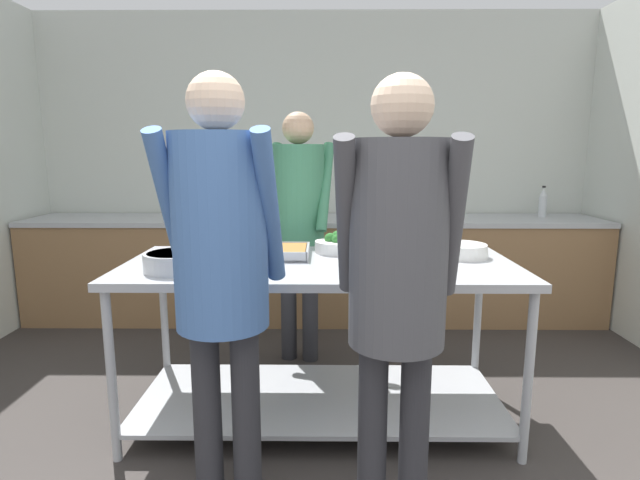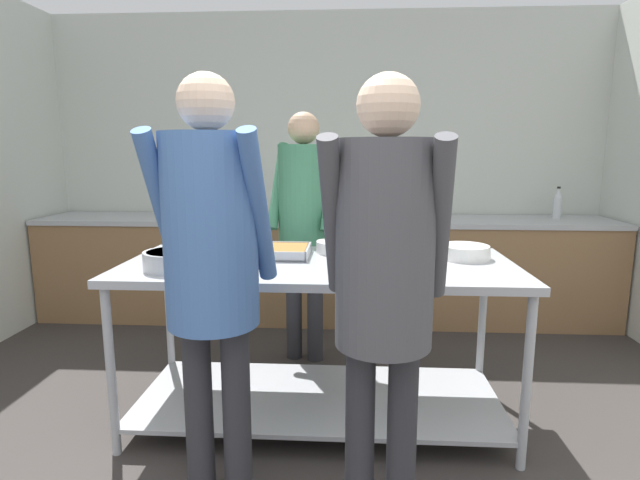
{
  "view_description": "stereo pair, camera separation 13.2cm",
  "coord_description": "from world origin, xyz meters",
  "px_view_note": "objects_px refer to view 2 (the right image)",
  "views": [
    {
      "loc": [
        0.09,
        -0.94,
        1.45
      ],
      "look_at": [
        0.07,
        1.69,
        0.98
      ],
      "focal_mm": 28.0,
      "sensor_mm": 36.0,
      "label": 1
    },
    {
      "loc": [
        0.22,
        -0.94,
        1.45
      ],
      "look_at": [
        0.07,
        1.69,
        0.98
      ],
      "focal_mm": 28.0,
      "sensor_mm": 36.0,
      "label": 2
    }
  ],
  "objects_px": {
    "water_bottle": "(558,204)",
    "plate_stack": "(464,252)",
    "sauce_pan": "(175,259)",
    "guest_serving_left": "(385,267)",
    "broccoli_bowl": "(337,245)",
    "guest_serving_right": "(212,252)",
    "serving_tray_vegetables": "(275,252)",
    "serving_tray_roast": "(400,257)",
    "cook_behind_counter": "(304,210)"
  },
  "relations": [
    {
      "from": "serving_tray_roast",
      "to": "plate_stack",
      "type": "distance_m",
      "value": 0.37
    },
    {
      "from": "water_bottle",
      "to": "plate_stack",
      "type": "bearing_deg",
      "value": -124.74
    },
    {
      "from": "serving_tray_vegetables",
      "to": "broccoli_bowl",
      "type": "bearing_deg",
      "value": 19.98
    },
    {
      "from": "broccoli_bowl",
      "to": "plate_stack",
      "type": "xyz_separation_m",
      "value": [
        0.69,
        -0.12,
        -0.01
      ]
    },
    {
      "from": "plate_stack",
      "to": "water_bottle",
      "type": "xyz_separation_m",
      "value": [
        1.14,
        1.64,
        0.09
      ]
    },
    {
      "from": "broccoli_bowl",
      "to": "cook_behind_counter",
      "type": "xyz_separation_m",
      "value": [
        -0.24,
        0.54,
        0.13
      ]
    },
    {
      "from": "plate_stack",
      "to": "cook_behind_counter",
      "type": "distance_m",
      "value": 1.15
    },
    {
      "from": "broccoli_bowl",
      "to": "serving_tray_roast",
      "type": "xyz_separation_m",
      "value": [
        0.33,
        -0.23,
        -0.02
      ]
    },
    {
      "from": "serving_tray_vegetables",
      "to": "guest_serving_right",
      "type": "height_order",
      "value": "guest_serving_right"
    },
    {
      "from": "plate_stack",
      "to": "cook_behind_counter",
      "type": "bearing_deg",
      "value": 144.69
    },
    {
      "from": "serving_tray_roast",
      "to": "guest_serving_right",
      "type": "distance_m",
      "value": 1.09
    },
    {
      "from": "serving_tray_roast",
      "to": "water_bottle",
      "type": "bearing_deg",
      "value": 49.62
    },
    {
      "from": "cook_behind_counter",
      "to": "water_bottle",
      "type": "distance_m",
      "value": 2.29
    },
    {
      "from": "serving_tray_roast",
      "to": "cook_behind_counter",
      "type": "height_order",
      "value": "cook_behind_counter"
    },
    {
      "from": "serving_tray_vegetables",
      "to": "water_bottle",
      "type": "bearing_deg",
      "value": 37.18
    },
    {
      "from": "guest_serving_left",
      "to": "water_bottle",
      "type": "height_order",
      "value": "guest_serving_left"
    },
    {
      "from": "serving_tray_vegetables",
      "to": "guest_serving_left",
      "type": "height_order",
      "value": "guest_serving_left"
    },
    {
      "from": "cook_behind_counter",
      "to": "plate_stack",
      "type": "bearing_deg",
      "value": -35.31
    },
    {
      "from": "guest_serving_right",
      "to": "water_bottle",
      "type": "height_order",
      "value": "guest_serving_right"
    },
    {
      "from": "cook_behind_counter",
      "to": "broccoli_bowl",
      "type": "bearing_deg",
      "value": -65.92
    },
    {
      "from": "serving_tray_roast",
      "to": "guest_serving_right",
      "type": "relative_size",
      "value": 0.21
    },
    {
      "from": "sauce_pan",
      "to": "cook_behind_counter",
      "type": "distance_m",
      "value": 1.14
    },
    {
      "from": "sauce_pan",
      "to": "water_bottle",
      "type": "xyz_separation_m",
      "value": [
        2.61,
        1.97,
        0.08
      ]
    },
    {
      "from": "sauce_pan",
      "to": "guest_serving_left",
      "type": "relative_size",
      "value": 0.26
    },
    {
      "from": "broccoli_bowl",
      "to": "serving_tray_roast",
      "type": "height_order",
      "value": "broccoli_bowl"
    },
    {
      "from": "serving_tray_roast",
      "to": "plate_stack",
      "type": "relative_size",
      "value": 1.3
    },
    {
      "from": "guest_serving_left",
      "to": "plate_stack",
      "type": "bearing_deg",
      "value": 63.25
    },
    {
      "from": "broccoli_bowl",
      "to": "guest_serving_left",
      "type": "relative_size",
      "value": 0.14
    },
    {
      "from": "water_bottle",
      "to": "sauce_pan",
      "type": "bearing_deg",
      "value": -142.86
    },
    {
      "from": "broccoli_bowl",
      "to": "water_bottle",
      "type": "bearing_deg",
      "value": 39.78
    },
    {
      "from": "broccoli_bowl",
      "to": "guest_serving_left",
      "type": "xyz_separation_m",
      "value": [
        0.19,
        -1.11,
        0.14
      ]
    },
    {
      "from": "broccoli_bowl",
      "to": "plate_stack",
      "type": "relative_size",
      "value": 0.86
    },
    {
      "from": "serving_tray_roast",
      "to": "plate_stack",
      "type": "height_order",
      "value": "plate_stack"
    },
    {
      "from": "water_bottle",
      "to": "cook_behind_counter",
      "type": "bearing_deg",
      "value": -154.56
    },
    {
      "from": "serving_tray_vegetables",
      "to": "water_bottle",
      "type": "height_order",
      "value": "water_bottle"
    },
    {
      "from": "guest_serving_right",
      "to": "sauce_pan",
      "type": "bearing_deg",
      "value": 122.72
    },
    {
      "from": "sauce_pan",
      "to": "water_bottle",
      "type": "relative_size",
      "value": 1.63
    },
    {
      "from": "guest_serving_left",
      "to": "cook_behind_counter",
      "type": "xyz_separation_m",
      "value": [
        -0.43,
        1.64,
        -0.0
      ]
    },
    {
      "from": "plate_stack",
      "to": "guest_serving_left",
      "type": "relative_size",
      "value": 0.16
    },
    {
      "from": "serving_tray_vegetables",
      "to": "guest_serving_right",
      "type": "bearing_deg",
      "value": -97.45
    },
    {
      "from": "serving_tray_vegetables",
      "to": "broccoli_bowl",
      "type": "distance_m",
      "value": 0.37
    },
    {
      "from": "sauce_pan",
      "to": "broccoli_bowl",
      "type": "distance_m",
      "value": 0.91
    },
    {
      "from": "plate_stack",
      "to": "sauce_pan",
      "type": "bearing_deg",
      "value": -167.11
    },
    {
      "from": "serving_tray_vegetables",
      "to": "broccoli_bowl",
      "type": "relative_size",
      "value": 1.58
    },
    {
      "from": "serving_tray_vegetables",
      "to": "serving_tray_roast",
      "type": "distance_m",
      "value": 0.69
    },
    {
      "from": "water_bottle",
      "to": "guest_serving_left",
      "type": "bearing_deg",
      "value": -121.89
    },
    {
      "from": "sauce_pan",
      "to": "serving_tray_roast",
      "type": "xyz_separation_m",
      "value": [
        1.12,
        0.22,
        -0.02
      ]
    },
    {
      "from": "sauce_pan",
      "to": "broccoli_bowl",
      "type": "bearing_deg",
      "value": 30.21
    },
    {
      "from": "broccoli_bowl",
      "to": "serving_tray_roast",
      "type": "relative_size",
      "value": 0.66
    },
    {
      "from": "serving_tray_roast",
      "to": "guest_serving_left",
      "type": "height_order",
      "value": "guest_serving_left"
    }
  ]
}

